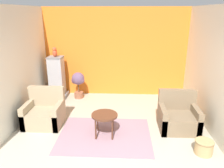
{
  "coord_description": "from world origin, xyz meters",
  "views": [
    {
      "loc": [
        0.26,
        -3.06,
        2.61
      ],
      "look_at": [
        0.0,
        1.88,
        0.97
      ],
      "focal_mm": 35.0,
      "sensor_mm": 36.0,
      "label": 1
    }
  ],
  "objects_px": {
    "armchair_left": "(44,113)",
    "birdcage": "(57,79)",
    "parrot": "(55,52)",
    "coffee_table": "(105,117)",
    "potted_plant": "(78,82)",
    "wicker_basket": "(204,147)",
    "armchair_right": "(178,118)"
  },
  "relations": [
    {
      "from": "armchair_left",
      "to": "birdcage",
      "type": "distance_m",
      "value": 1.8
    },
    {
      "from": "armchair_left",
      "to": "parrot",
      "type": "distance_m",
      "value": 2.12
    },
    {
      "from": "coffee_table",
      "to": "parrot",
      "type": "bearing_deg",
      "value": 127.38
    },
    {
      "from": "armchair_left",
      "to": "potted_plant",
      "type": "relative_size",
      "value": 1.05
    },
    {
      "from": "coffee_table",
      "to": "parrot",
      "type": "height_order",
      "value": "parrot"
    },
    {
      "from": "birdcage",
      "to": "wicker_basket",
      "type": "height_order",
      "value": "birdcage"
    },
    {
      "from": "parrot",
      "to": "armchair_right",
      "type": "bearing_deg",
      "value": -28.22
    },
    {
      "from": "potted_plant",
      "to": "birdcage",
      "type": "bearing_deg",
      "value": 179.03
    },
    {
      "from": "armchair_left",
      "to": "parrot",
      "type": "height_order",
      "value": "parrot"
    },
    {
      "from": "birdcage",
      "to": "parrot",
      "type": "bearing_deg",
      "value": 90.0
    },
    {
      "from": "coffee_table",
      "to": "wicker_basket",
      "type": "distance_m",
      "value": 2.06
    },
    {
      "from": "coffee_table",
      "to": "birdcage",
      "type": "relative_size",
      "value": 0.43
    },
    {
      "from": "coffee_table",
      "to": "birdcage",
      "type": "distance_m",
      "value": 2.78
    },
    {
      "from": "coffee_table",
      "to": "armchair_right",
      "type": "distance_m",
      "value": 1.73
    },
    {
      "from": "birdcage",
      "to": "potted_plant",
      "type": "relative_size",
      "value": 1.58
    },
    {
      "from": "armchair_right",
      "to": "potted_plant",
      "type": "bearing_deg",
      "value": 146.39
    },
    {
      "from": "coffee_table",
      "to": "potted_plant",
      "type": "xyz_separation_m",
      "value": [
        -1.02,
        2.19,
        0.08
      ]
    },
    {
      "from": "birdcage",
      "to": "potted_plant",
      "type": "xyz_separation_m",
      "value": [
        0.67,
        -0.01,
        -0.08
      ]
    },
    {
      "from": "birdcage",
      "to": "potted_plant",
      "type": "height_order",
      "value": "birdcage"
    },
    {
      "from": "armchair_left",
      "to": "coffee_table",
      "type": "bearing_deg",
      "value": -16.55
    },
    {
      "from": "parrot",
      "to": "coffee_table",
      "type": "bearing_deg",
      "value": -52.62
    },
    {
      "from": "armchair_right",
      "to": "wicker_basket",
      "type": "xyz_separation_m",
      "value": [
        0.28,
        -0.95,
        -0.13
      ]
    },
    {
      "from": "birdcage",
      "to": "armchair_right",
      "type": "bearing_deg",
      "value": -28.18
    },
    {
      "from": "armchair_right",
      "to": "potted_plant",
      "type": "xyz_separation_m",
      "value": [
        -2.69,
        1.79,
        0.26
      ]
    },
    {
      "from": "armchair_right",
      "to": "wicker_basket",
      "type": "height_order",
      "value": "armchair_right"
    },
    {
      "from": "armchair_left",
      "to": "armchair_right",
      "type": "xyz_separation_m",
      "value": [
        3.18,
        -0.04,
        0.0
      ]
    },
    {
      "from": "parrot",
      "to": "potted_plant",
      "type": "distance_m",
      "value": 1.13
    },
    {
      "from": "coffee_table",
      "to": "armchair_right",
      "type": "bearing_deg",
      "value": 13.43
    },
    {
      "from": "potted_plant",
      "to": "coffee_table",
      "type": "bearing_deg",
      "value": -65.13
    },
    {
      "from": "armchair_left",
      "to": "potted_plant",
      "type": "distance_m",
      "value": 1.83
    },
    {
      "from": "armchair_left",
      "to": "parrot",
      "type": "xyz_separation_m",
      "value": [
        -0.19,
        1.76,
        1.18
      ]
    },
    {
      "from": "parrot",
      "to": "wicker_basket",
      "type": "distance_m",
      "value": 4.75
    }
  ]
}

